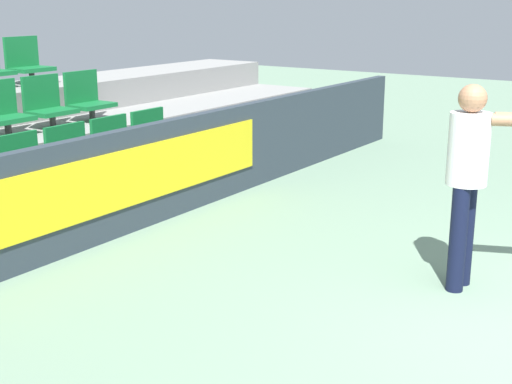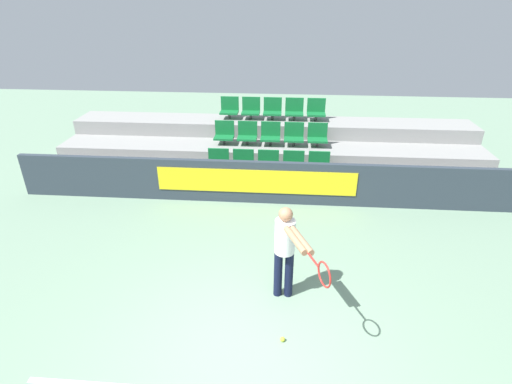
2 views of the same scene
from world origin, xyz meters
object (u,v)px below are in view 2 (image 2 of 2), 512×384
(stadium_chair_3, at_px, (293,165))
(stadium_chair_7, at_px, (271,135))
(stadium_chair_6, at_px, (247,134))
(stadium_chair_4, at_px, (319,165))
(tennis_ball, at_px, (282,339))
(stadium_chair_8, at_px, (294,135))
(stadium_chair_5, at_px, (224,133))
(stadium_chair_14, at_px, (316,110))
(stadium_chair_11, at_px, (251,109))
(stadium_chair_0, at_px, (218,162))
(tennis_player, at_px, (287,247))
(stadium_chair_1, at_px, (243,163))
(stadium_chair_9, at_px, (317,136))
(stadium_chair_13, at_px, (294,110))
(stadium_chair_2, at_px, (268,164))
(stadium_chair_12, at_px, (273,109))
(stadium_chair_10, at_px, (229,109))

(stadium_chair_3, distance_m, stadium_chair_7, 1.26)
(stadium_chair_6, bearing_deg, stadium_chair_4, -30.38)
(stadium_chair_7, distance_m, tennis_ball, 5.86)
(stadium_chair_6, height_order, tennis_ball, stadium_chair_6)
(stadium_chair_8, xyz_separation_m, tennis_ball, (-0.15, -5.76, -0.97))
(stadium_chair_4, height_order, stadium_chair_5, stadium_chair_5)
(stadium_chair_7, bearing_deg, stadium_chair_5, 180.00)
(stadium_chair_5, distance_m, tennis_ball, 6.07)
(stadium_chair_14, bearing_deg, stadium_chair_3, -105.87)
(stadium_chair_8, distance_m, stadium_chair_11, 1.63)
(stadium_chair_0, relative_size, tennis_player, 0.37)
(stadium_chair_0, distance_m, stadium_chair_1, 0.59)
(stadium_chair_14, bearing_deg, tennis_player, -96.95)
(stadium_chair_3, bearing_deg, stadium_chair_6, 138.67)
(stadium_chair_5, bearing_deg, stadium_chair_9, 0.00)
(stadium_chair_5, height_order, tennis_ball, stadium_chair_5)
(stadium_chair_1, bearing_deg, stadium_chair_4, 0.00)
(stadium_chair_4, distance_m, tennis_ball, 4.81)
(stadium_chair_4, bearing_deg, stadium_chair_7, 138.67)
(stadium_chair_6, relative_size, stadium_chair_7, 1.00)
(stadium_chair_5, xyz_separation_m, stadium_chair_11, (0.59, 1.05, 0.37))
(stadium_chair_13, bearing_deg, stadium_chair_8, -90.00)
(stadium_chair_5, distance_m, stadium_chair_6, 0.59)
(stadium_chair_2, distance_m, stadium_chair_9, 1.63)
(stadium_chair_14, xyz_separation_m, tennis_ball, (-0.74, -6.81, -1.34))
(stadium_chair_6, relative_size, stadium_chair_8, 1.00)
(stadium_chair_1, relative_size, stadium_chair_8, 1.00)
(stadium_chair_7, relative_size, stadium_chair_13, 1.00)
(stadium_chair_2, xyz_separation_m, stadium_chair_3, (0.59, 0.00, 0.00))
(stadium_chair_14, bearing_deg, tennis_ball, -96.20)
(stadium_chair_11, xyz_separation_m, stadium_chair_12, (0.59, 0.00, 0.00))
(stadium_chair_0, xyz_separation_m, stadium_chair_7, (1.19, 1.05, 0.37))
(stadium_chair_2, relative_size, stadium_chair_10, 1.00)
(stadium_chair_8, bearing_deg, stadium_chair_2, -119.62)
(tennis_player, bearing_deg, stadium_chair_14, 60.38)
(stadium_chair_2, bearing_deg, stadium_chair_14, 60.38)
(stadium_chair_10, distance_m, tennis_ball, 7.13)
(stadium_chair_2, distance_m, stadium_chair_4, 1.19)
(stadium_chair_6, height_order, stadium_chair_8, same)
(stadium_chair_7, distance_m, stadium_chair_12, 1.11)
(stadium_chair_3, distance_m, tennis_player, 3.86)
(stadium_chair_2, distance_m, stadium_chair_8, 1.26)
(stadium_chair_7, bearing_deg, stadium_chair_9, 0.00)
(stadium_chair_1, bearing_deg, stadium_chair_13, 60.38)
(stadium_chair_11, distance_m, stadium_chair_13, 1.19)
(stadium_chair_5, relative_size, stadium_chair_12, 1.00)
(stadium_chair_3, bearing_deg, stadium_chair_10, 130.46)
(stadium_chair_6, bearing_deg, stadium_chair_12, 60.38)
(stadium_chair_7, bearing_deg, tennis_player, -84.57)
(tennis_player, bearing_deg, stadium_chair_3, 65.40)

